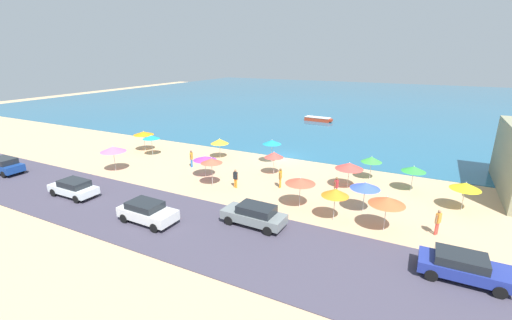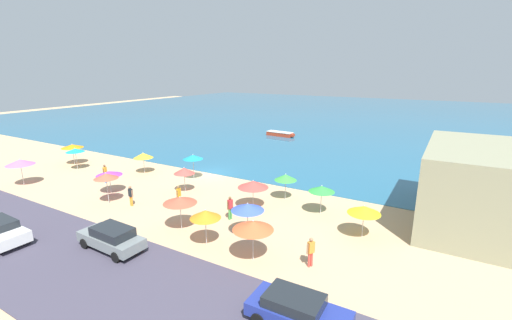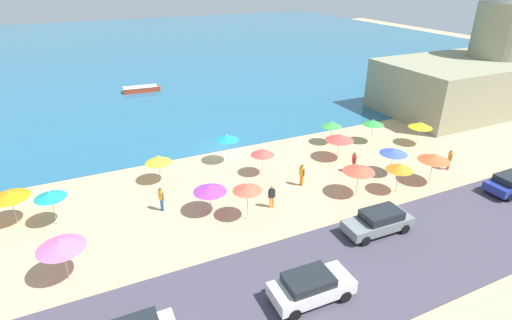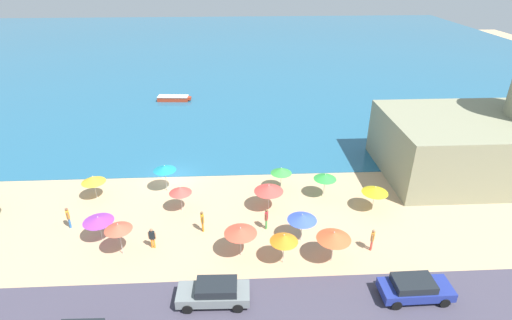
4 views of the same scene
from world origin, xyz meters
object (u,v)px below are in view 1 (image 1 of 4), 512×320
Objects in this scene: beach_umbrella_6 at (151,137)px; bather_0 at (280,177)px; beach_umbrella_3 at (466,186)px; beach_umbrella_15 at (220,141)px; parked_car_2 at (147,212)px; beach_umbrella_1 at (272,142)px; beach_umbrella_10 at (365,186)px; bather_1 at (336,186)px; beach_umbrella_13 at (212,161)px; skiff_nearshore at (318,119)px; parked_car_4 at (254,215)px; beach_umbrella_9 at (300,181)px; beach_umbrella_8 at (349,166)px; bather_2 at (236,178)px; bather_4 at (191,158)px; parked_car_3 at (3,165)px; beach_umbrella_11 at (335,192)px; parked_car_1 at (74,188)px; beach_umbrella_14 at (414,169)px; beach_umbrella_7 at (113,149)px; beach_umbrella_5 at (372,159)px; beach_umbrella_0 at (387,201)px; parked_car_0 at (463,266)px; bather_3 at (438,221)px; beach_umbrella_12 at (205,158)px; beach_umbrella_2 at (143,133)px.

bather_0 is at bearing -7.76° from beach_umbrella_6.
beach_umbrella_15 is (-23.69, 3.01, -0.01)m from beach_umbrella_3.
beach_umbrella_15 reaches higher than parked_car_2.
beach_umbrella_6 is (-13.42, -3.83, -0.12)m from beach_umbrella_1.
bather_0 is at bearing 168.43° from beach_umbrella_10.
beach_umbrella_13 is at bearing -166.95° from bather_1.
beach_umbrella_3 is at bearing -54.97° from skiff_nearshore.
beach_umbrella_15 is at bearing 20.88° from beach_umbrella_6.
beach_umbrella_3 reaches higher than skiff_nearshore.
beach_umbrella_9 is at bearing 68.52° from parked_car_4.
bather_2 is at bearing -152.76° from beach_umbrella_8.
bather_4 is 0.37× the size of skiff_nearshore.
beach_umbrella_1 is at bearing 34.56° from parked_car_3.
beach_umbrella_11 reaches higher than parked_car_3.
bather_4 is (-0.82, -4.14, -0.92)m from beach_umbrella_15.
parked_car_1 is 0.87× the size of skiff_nearshore.
beach_umbrella_14 is at bearing 148.63° from beach_umbrella_3.
beach_umbrella_7 is at bearing -143.34° from beach_umbrella_1.
beach_umbrella_1 is 1.15× the size of beach_umbrella_5.
beach_umbrella_0 is 0.57× the size of parked_car_0.
beach_umbrella_3 is at bearing 10.41° from beach_umbrella_7.
beach_umbrella_7 is 6.72m from parked_car_1.
beach_umbrella_6 is 12.42m from beach_umbrella_13.
beach_umbrella_3 is 0.51× the size of parked_car_4.
beach_umbrella_13 is (11.50, -4.70, 0.16)m from beach_umbrella_6.
beach_umbrella_13 is at bearing 178.46° from bather_3.
bather_4 is at bearing 150.34° from beach_umbrella_12.
bather_1 reaches higher than bather_3.
beach_umbrella_12 is at bearing 169.14° from beach_umbrella_0.
beach_umbrella_13 reaches higher than beach_umbrella_10.
bather_2 is 15.89m from bather_3.
beach_umbrella_10 is at bearing -32.50° from bather_1.
beach_umbrella_2 reaches higher than beach_umbrella_9.
parked_car_1 is (-4.71, -14.80, -1.13)m from beach_umbrella_15.
beach_umbrella_0 is 7.66m from beach_umbrella_8.
bather_3 is 0.42× the size of parked_car_1.
beach_umbrella_2 is 12.58m from beach_umbrella_12.
beach_umbrella_9 is 11.69m from parked_car_0.
beach_umbrella_3 is at bearing 2.65° from bather_4.
beach_umbrella_8 reaches higher than beach_umbrella_14.
beach_umbrella_12 is 31.87m from skiff_nearshore.
beach_umbrella_12 reaches higher than parked_car_4.
skiff_nearshore is at bearing 117.11° from beach_umbrella_5.
parked_car_2 is (-16.01, -14.67, -1.17)m from beach_umbrella_14.
parked_car_1 is at bearing -107.65° from beach_umbrella_15.
bather_1 is (-5.42, -4.34, -1.01)m from beach_umbrella_14.
beach_umbrella_11 is at bearing -15.18° from beach_umbrella_6.
parked_car_2 is (-11.47, -6.38, -1.26)m from beach_umbrella_11.
beach_umbrella_12 is (-21.57, -2.81, -0.11)m from beach_umbrella_3.
beach_umbrella_1 is 8.74m from beach_umbrella_13.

